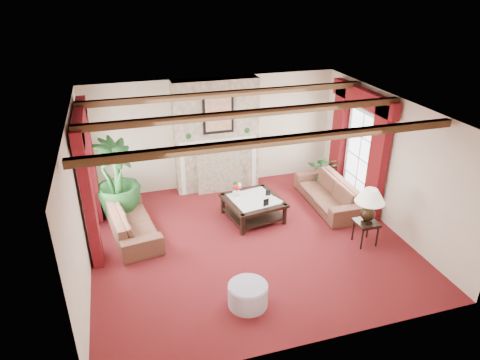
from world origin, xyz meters
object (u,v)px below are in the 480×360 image
object	(u,v)px
sofa_right	(329,189)
coffee_table	(253,209)
side_table	(365,232)
potted_palm	(119,195)
sofa_left	(131,217)
ottoman	(248,295)

from	to	relation	value
sofa_right	coffee_table	world-z (taller)	sofa_right
side_table	potted_palm	bearing A→B (deg)	151.34
sofa_left	coffee_table	size ratio (longest dim) A/B	1.84
sofa_left	potted_palm	bearing A→B (deg)	5.01
sofa_left	side_table	xyz separation A→B (m)	(4.36, -1.64, -0.15)
ottoman	coffee_table	bearing A→B (deg)	70.08
sofa_right	ottoman	bearing A→B (deg)	-45.46
potted_palm	ottoman	size ratio (longest dim) A/B	3.06
potted_palm	side_table	xyz separation A→B (m)	(4.56, -2.49, -0.25)
sofa_left	side_table	bearing A→B (deg)	-119.08
potted_palm	ottoman	world-z (taller)	potted_palm
sofa_left	sofa_right	world-z (taller)	sofa_right
sofa_left	coffee_table	distance (m)	2.56
side_table	sofa_right	bearing A→B (deg)	88.96
coffee_table	potted_palm	bearing A→B (deg)	151.56
sofa_left	ottoman	distance (m)	3.12
sofa_right	potted_palm	bearing A→B (deg)	-99.84
coffee_table	side_table	xyz separation A→B (m)	(1.81, -1.54, 0.01)
sofa_right	side_table	bearing A→B (deg)	-0.17
sofa_left	ottoman	size ratio (longest dim) A/B	3.27
potted_palm	coffee_table	size ratio (longest dim) A/B	1.72
sofa_right	ottoman	world-z (taller)	sofa_right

